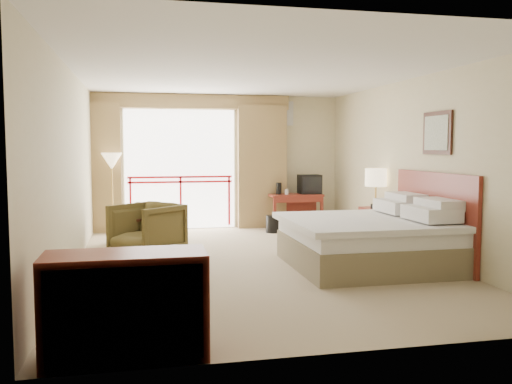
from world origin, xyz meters
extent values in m
plane|color=#9A8767|center=(0.00, 0.00, 0.00)|extent=(7.00, 7.00, 0.00)
plane|color=white|center=(0.00, 0.00, 2.70)|extent=(7.00, 7.00, 0.00)
plane|color=beige|center=(0.00, 3.50, 1.35)|extent=(5.00, 0.00, 5.00)
plane|color=beige|center=(0.00, -3.50, 1.35)|extent=(5.00, 0.00, 5.00)
plane|color=beige|center=(-2.50, 0.00, 1.35)|extent=(0.00, 7.00, 7.00)
plane|color=beige|center=(2.50, 0.00, 1.35)|extent=(0.00, 7.00, 7.00)
plane|color=white|center=(-0.80, 3.48, 1.20)|extent=(2.40, 0.00, 2.40)
cube|color=#B30F17|center=(-0.80, 3.46, 0.95)|extent=(2.09, 0.03, 0.04)
cube|color=#B30F17|center=(-0.80, 3.46, 1.05)|extent=(2.09, 0.03, 0.04)
cube|color=#B30F17|center=(-1.79, 3.46, 0.55)|extent=(0.04, 0.03, 1.00)
cube|color=#B30F17|center=(-0.80, 3.46, 0.55)|extent=(0.04, 0.03, 1.00)
cube|color=#B30F17|center=(0.19, 3.46, 0.55)|extent=(0.04, 0.03, 1.00)
cube|color=olive|center=(-2.45, 3.35, 1.25)|extent=(1.00, 0.26, 2.50)
cube|color=olive|center=(0.85, 3.35, 1.25)|extent=(1.00, 0.26, 2.50)
cube|color=olive|center=(-0.80, 3.38, 2.55)|extent=(4.40, 0.22, 0.28)
cube|color=silver|center=(1.30, 3.47, 2.35)|extent=(0.50, 0.04, 0.50)
cube|color=brown|center=(1.45, -0.60, 0.20)|extent=(2.05, 2.00, 0.40)
cube|color=silver|center=(1.45, -0.60, 0.50)|extent=(2.01, 1.96, 0.22)
cube|color=silver|center=(1.40, -0.60, 0.63)|extent=(2.09, 2.06, 0.08)
cube|color=silver|center=(2.15, -1.05, 0.78)|extent=(0.50, 0.75, 0.18)
cube|color=silver|center=(2.15, -0.15, 0.78)|extent=(0.50, 0.75, 0.18)
cube|color=silver|center=(2.28, -1.05, 0.90)|extent=(0.40, 0.70, 0.14)
cube|color=silver|center=(2.28, -0.15, 0.90)|extent=(0.40, 0.70, 0.14)
cube|color=maroon|center=(2.46, -0.60, 0.65)|extent=(0.06, 2.10, 1.30)
cube|color=black|center=(2.48, -0.60, 1.85)|extent=(0.03, 0.72, 0.60)
cube|color=silver|center=(2.46, -0.60, 1.85)|extent=(0.01, 0.60, 0.48)
cube|color=maroon|center=(2.31, 0.97, 0.31)|extent=(0.44, 0.52, 0.63)
cylinder|color=tan|center=(2.31, 1.02, 0.67)|extent=(0.15, 0.15, 0.04)
cylinder|color=tan|center=(2.31, 1.02, 0.86)|extent=(0.03, 0.03, 0.38)
cylinder|color=#FFE5B2|center=(2.31, 1.02, 1.14)|extent=(0.36, 0.36, 0.30)
cube|color=black|center=(2.26, 0.82, 0.67)|extent=(0.22, 0.20, 0.08)
cube|color=maroon|center=(1.49, 3.06, 0.68)|extent=(1.07, 0.52, 0.04)
cube|color=maroon|center=(1.00, 2.84, 0.33)|extent=(0.05, 0.05, 0.66)
cube|color=maroon|center=(1.98, 2.84, 0.33)|extent=(0.05, 0.05, 0.66)
cube|color=maroon|center=(1.00, 3.28, 0.33)|extent=(0.05, 0.05, 0.66)
cube|color=maroon|center=(1.98, 3.28, 0.33)|extent=(0.05, 0.05, 0.66)
cube|color=maroon|center=(1.49, 3.28, 0.40)|extent=(0.98, 0.03, 0.49)
cube|color=maroon|center=(1.49, 2.83, 0.60)|extent=(0.98, 0.03, 0.11)
cube|color=black|center=(1.79, 3.06, 0.89)|extent=(0.44, 0.34, 0.40)
cube|color=black|center=(1.79, 2.89, 0.89)|extent=(0.40, 0.02, 0.32)
cylinder|color=black|center=(1.14, 3.06, 0.81)|extent=(0.11, 0.11, 0.24)
cylinder|color=white|center=(1.29, 3.01, 0.75)|extent=(0.08, 0.08, 0.11)
cylinder|color=black|center=(0.90, 2.58, 0.17)|extent=(0.31, 0.31, 0.33)
imported|color=#463B1D|center=(-1.66, 2.07, 0.00)|extent=(1.04, 1.04, 0.68)
imported|color=#463B1D|center=(-1.51, 0.76, 0.00)|extent=(1.24, 1.24, 0.81)
cylinder|color=black|center=(-1.70, 1.34, 0.51)|extent=(0.48, 0.48, 0.04)
cylinder|color=black|center=(-1.70, 1.34, 0.26)|extent=(0.06, 0.06, 0.48)
cylinder|color=black|center=(-1.70, 1.34, 0.02)|extent=(0.34, 0.34, 0.03)
imported|color=white|center=(-1.70, 1.34, 0.53)|extent=(0.17, 0.23, 0.02)
cylinder|color=tan|center=(-2.12, 3.11, 0.01)|extent=(0.25, 0.25, 0.03)
cylinder|color=tan|center=(-2.12, 3.11, 0.67)|extent=(0.03, 0.03, 1.34)
cone|color=#FFE5B2|center=(-2.12, 3.11, 1.39)|extent=(0.39, 0.39, 0.31)
cube|color=maroon|center=(-1.73, -3.23, 0.42)|extent=(1.25, 0.52, 0.84)
cube|color=black|center=(-1.73, -3.49, 0.42)|extent=(1.15, 0.02, 0.73)
camera|label=1|loc=(-1.61, -7.50, 1.66)|focal=38.00mm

